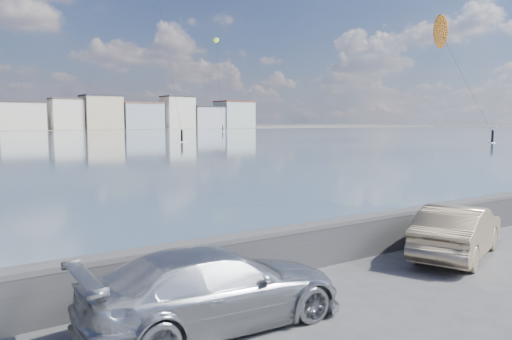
% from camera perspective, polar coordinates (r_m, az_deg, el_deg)
% --- Properties ---
extents(ground, '(700.00, 700.00, 0.00)m').
position_cam_1_polar(ground, '(8.93, 9.68, -16.73)').
color(ground, '#333335').
rests_on(ground, ground).
extents(seawall, '(400.00, 0.36, 1.08)m').
position_cam_1_polar(seawall, '(10.74, -0.48, -9.50)').
color(seawall, '#28282B').
rests_on(seawall, ground).
extents(car_silver, '(4.56, 1.97, 1.31)m').
position_cam_1_polar(car_silver, '(8.46, -4.72, -13.23)').
color(car_silver, '#A7A9AD').
rests_on(car_silver, ground).
extents(car_champagne, '(4.20, 2.71, 1.31)m').
position_cam_1_polar(car_champagne, '(13.50, 22.05, -6.45)').
color(car_champagne, tan).
rests_on(car_champagne, ground).
extents(kitesurfer_6, '(6.87, 13.54, 30.63)m').
position_cam_1_polar(kitesurfer_6, '(164.18, -4.60, 14.34)').
color(kitesurfer_6, '#8CD826').
rests_on(kitesurfer_6, ground).
extents(kitesurfer_15, '(7.51, 11.54, 20.08)m').
position_cam_1_polar(kitesurfer_15, '(88.00, 20.45, 14.37)').
color(kitesurfer_15, orange).
rests_on(kitesurfer_15, ground).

